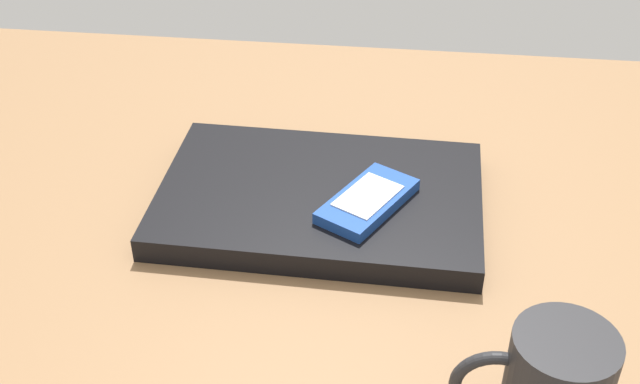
% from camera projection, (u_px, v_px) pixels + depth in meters
% --- Properties ---
extents(desk_surface, '(1.20, 0.80, 0.03)m').
position_uv_depth(desk_surface, '(380.00, 239.00, 0.79)').
color(desk_surface, olive).
rests_on(desk_surface, ground).
extents(laptop_closed, '(0.32, 0.22, 0.02)m').
position_uv_depth(laptop_closed, '(320.00, 198.00, 0.80)').
color(laptop_closed, black).
rests_on(laptop_closed, desk_surface).
extents(cell_phone_on_laptop, '(0.10, 0.12, 0.01)m').
position_uv_depth(cell_phone_on_laptop, '(368.00, 200.00, 0.77)').
color(cell_phone_on_laptop, '#1E479E').
rests_on(cell_phone_on_laptop, laptop_closed).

